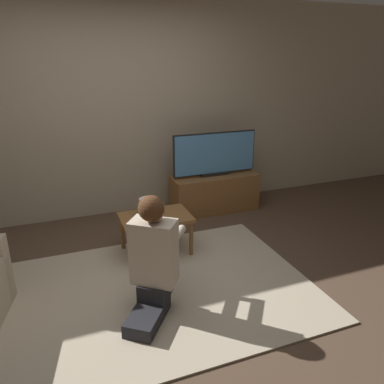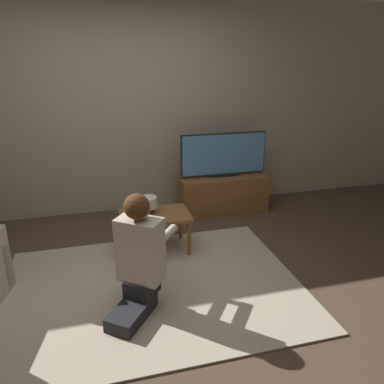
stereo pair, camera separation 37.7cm
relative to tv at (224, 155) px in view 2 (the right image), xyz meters
name	(u,v)px [view 2 (the right image)]	position (x,y,z in m)	size (l,w,h in m)	color
ground_plane	(154,289)	(-1.16, -1.51, -0.76)	(10.00, 10.00, 0.00)	brown
wall_back	(124,110)	(-1.16, 0.42, 0.54)	(10.00, 0.06, 2.60)	tan
rug	(154,288)	(-1.16, -1.51, -0.75)	(2.56, 1.89, 0.02)	#BCAD93
tv_stand	(223,194)	(0.00, 0.00, -0.52)	(1.12, 0.41, 0.48)	brown
tv	(224,155)	(0.00, 0.00, 0.00)	(1.10, 0.08, 0.55)	black
coffee_table	(155,219)	(-1.02, -0.84, -0.40)	(0.70, 0.46, 0.41)	brown
person_kneeling	(139,254)	(-1.29, -1.74, -0.27)	(0.67, 0.79, 0.97)	#232328
table_lamp	(148,203)	(-1.08, -0.78, -0.24)	(0.18, 0.18, 0.17)	#4C3823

